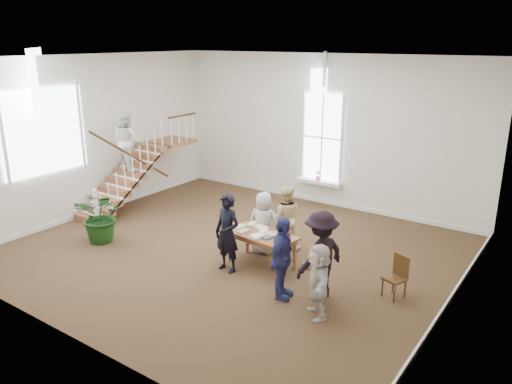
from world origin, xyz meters
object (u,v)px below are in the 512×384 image
Objects in this scene: woman_cluster_c at (318,281)px; side_chair at (397,275)px; police_officer at (227,233)px; woman_cluster_b at (321,255)px; person_yellow at (286,218)px; library_table at (261,237)px; woman_cluster_a at (282,259)px; floor_plant at (102,216)px; elderly_woman at (264,223)px.

woman_cluster_c is 1.81m from side_chair.
side_chair is (3.45, 0.98, -0.40)m from police_officer.
side_chair is (1.24, 0.88, -0.42)m from woman_cluster_b.
woman_cluster_c is (2.11, -2.30, -0.08)m from person_yellow.
library_table is 1.11m from person_yellow.
woman_cluster_a is at bearing -143.52° from woman_cluster_c.
library_table is at bearing -152.64° from side_chair.
police_officer is at bearing -72.33° from woman_cluster_b.
police_officer reaches higher than woman_cluster_c.
person_yellow is at bearing 81.87° from police_officer.
floor_plant is at bearing 79.86° from woman_cluster_a.
police_officer is at bearing -143.02° from side_chair.
woman_cluster_c is at bearing -100.41° from side_chair.
woman_cluster_a reaches higher than elderly_woman.
side_chair is at bearing 160.00° from elderly_woman.
side_chair is (1.84, 1.33, -0.36)m from woman_cluster_a.
side_chair is at bearing 140.22° from person_yellow.
woman_cluster_c is (2.07, -1.20, 0.05)m from library_table.
woman_cluster_b reaches higher than woman_cluster_a.
elderly_woman is 1.72× the size of side_chair.
side_chair is at bearing 11.85° from floor_plant.
person_yellow is (0.30, 0.50, 0.04)m from elderly_woman.
person_yellow reaches higher than library_table.
woman_cluster_a is 1.25× the size of floor_plant.
police_officer is 1.17× the size of elderly_woman.
woman_cluster_a is at bearing 118.08° from elderly_woman.
woman_cluster_c is 6.10m from floor_plant.
woman_cluster_c is at bearing -23.79° from library_table.
police_officer is 1.80m from person_yellow.
woman_cluster_a is at bearing 1.64° from floor_plant.
woman_cluster_b reaches higher than elderly_woman.
library_table is at bearing 104.40° from elderly_woman.
person_yellow is 3.13m from woman_cluster_c.
floor_plant reaches higher than library_table.
library_table is at bearing 15.95° from floor_plant.
police_officer is at bearing 7.93° from floor_plant.
elderly_woman reaches higher than library_table.
elderly_woman reaches higher than floor_plant.
elderly_woman reaches higher than side_chair.
person_yellow reaches higher than floor_plant.
police_officer is 1.31× the size of floor_plant.
floor_plant is (-3.58, -0.50, -0.21)m from police_officer.
library_table is 1.87m from woman_cluster_b.
police_officer reaches higher than side_chair.
library_table is 3.04m from side_chair.
library_table is 1.18× the size of woman_cluster_c.
police_officer is at bearing 65.99° from woman_cluster_a.
side_chair is at bearing 12.50° from library_table.
woman_cluster_b is at bearing 5.90° from floor_plant.
woman_cluster_a is 0.93m from woman_cluster_c.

